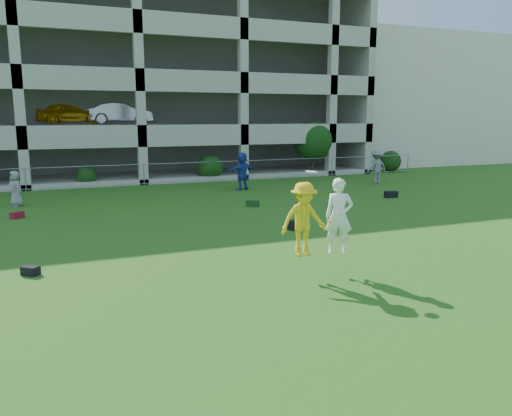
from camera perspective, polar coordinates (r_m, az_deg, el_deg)
name	(u,v)px	position (r m, az deg, el deg)	size (l,w,h in m)	color
ground	(299,298)	(10.65, 4.93, -10.25)	(100.00, 100.00, 0.00)	#235114
stucco_building	(390,102)	(46.04, 15.07, 11.61)	(16.00, 14.00, 10.00)	beige
bystander_c	(16,189)	(23.37, -25.79, 2.01)	(0.74, 0.48, 1.51)	gray
bystander_d	(242,171)	(25.87, -1.60, 4.25)	(1.81, 0.58, 1.95)	#213E98
bystander_f	(377,167)	(29.00, 13.63, 4.59)	(1.24, 0.71, 1.92)	slate
bag_black_b	(31,271)	(13.21, -24.37, -6.54)	(0.40, 0.25, 0.22)	black
crate_d	(294,225)	(16.84, 4.31, -1.97)	(0.35, 0.35, 0.30)	black
bag_black_e	(391,194)	(24.28, 15.17, 1.51)	(0.60, 0.30, 0.30)	black
bag_red_f	(17,215)	(20.68, -25.64, -0.74)	(0.45, 0.28, 0.24)	maroon
bag_green_g	(253,203)	(21.13, -0.39, 0.53)	(0.50, 0.30, 0.25)	#153A16
frisbee_contest	(314,218)	(11.67, 6.68, -1.18)	(1.91, 0.69, 2.01)	yellow
parking_garage	(119,83)	(36.92, -15.34, 13.57)	(30.00, 14.00, 12.00)	#9E998C
fence	(144,174)	(28.41, -12.68, 3.81)	(36.06, 0.06, 1.20)	gray
shrub_row	(219,155)	(30.08, -4.27, 6.11)	(34.38, 2.52, 3.50)	#163D11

